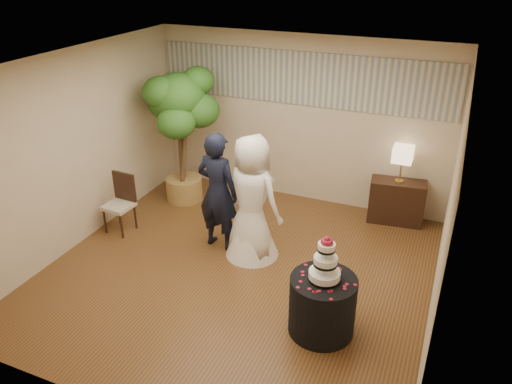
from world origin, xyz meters
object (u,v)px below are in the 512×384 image
at_px(bride, 252,198).
at_px(ficus_tree, 181,136).
at_px(groom, 218,192).
at_px(table_lamp, 402,164).
at_px(wedding_cake, 326,259).
at_px(console, 396,202).
at_px(cake_table, 322,305).
at_px(side_chair, 118,204).

relative_size(bride, ficus_tree, 0.77).
height_order(groom, table_lamp, groom).
height_order(wedding_cake, console, wedding_cake).
relative_size(console, ficus_tree, 0.36).
xyz_separation_m(cake_table, console, (0.38, 2.92, -0.00)).
height_order(console, ficus_tree, ficus_tree).
bearing_deg(wedding_cake, table_lamp, 82.65).
relative_size(cake_table, side_chair, 0.82).
height_order(wedding_cake, side_chair, wedding_cake).
relative_size(cake_table, table_lamp, 1.30).
relative_size(groom, cake_table, 2.34).
bearing_deg(side_chair, table_lamp, 30.54).
bearing_deg(cake_table, table_lamp, 82.65).
relative_size(ficus_tree, side_chair, 2.55).
bearing_deg(table_lamp, bride, -134.49).
relative_size(cake_table, wedding_cake, 1.37).
distance_m(wedding_cake, ficus_tree, 3.89).
xyz_separation_m(bride, table_lamp, (1.74, 1.77, 0.09)).
bearing_deg(bride, groom, 11.27).
distance_m(bride, cake_table, 1.86).
bearing_deg(wedding_cake, cake_table, 0.00).
bearing_deg(table_lamp, cake_table, -97.35).
relative_size(bride, table_lamp, 3.12).
distance_m(bride, console, 2.54).
height_order(console, side_chair, side_chair).
height_order(bride, cake_table, bride).
xyz_separation_m(wedding_cake, side_chair, (-3.50, 0.96, -0.53)).
bearing_deg(bride, console, -120.11).
xyz_separation_m(wedding_cake, table_lamp, (0.38, 2.92, 0.01)).
bearing_deg(table_lamp, side_chair, -153.19).
distance_m(wedding_cake, table_lamp, 2.94).
height_order(ficus_tree, side_chair, ficus_tree).
xyz_separation_m(ficus_tree, side_chair, (-0.36, -1.34, -0.71)).
relative_size(bride, console, 2.13).
relative_size(table_lamp, ficus_tree, 0.25).
bearing_deg(bride, table_lamp, -120.11).
distance_m(groom, side_chair, 1.68).
xyz_separation_m(console, table_lamp, (0.00, 0.00, 0.64)).
height_order(groom, console, groom).
xyz_separation_m(cake_table, table_lamp, (0.38, 2.92, 0.64)).
bearing_deg(console, cake_table, -104.42).
xyz_separation_m(table_lamp, ficus_tree, (-3.52, -0.62, 0.17)).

